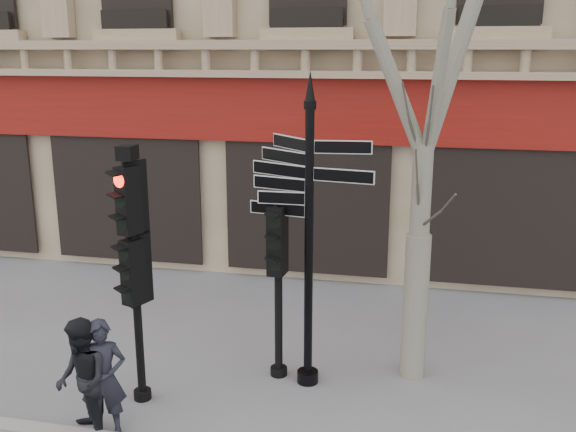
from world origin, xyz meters
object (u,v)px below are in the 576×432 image
Objects in this scene: traffic_signal_main at (133,245)px; pedestrian_b at (82,381)px; fingerpost at (309,181)px; traffic_signal_secondary at (278,259)px; pedestrian_a at (104,379)px.

pedestrian_b is (-0.29, -1.02, -1.47)m from traffic_signal_main.
pedestrian_b is (-2.48, -1.97, -2.23)m from fingerpost.
traffic_signal_secondary is at bearing 52.98° from traffic_signal_main.
pedestrian_a is (-2.27, -1.83, -2.25)m from fingerpost.
traffic_signal_main reaches higher than pedestrian_b.
fingerpost is at bearing 90.69° from pedestrian_b.
fingerpost is at bearing 44.64° from traffic_signal_main.
traffic_signal_secondary is 1.65× the size of pedestrian_b.
fingerpost is 2.90× the size of pedestrian_a.
pedestrian_a is at bearing -122.30° from fingerpost.
fingerpost reaches higher than traffic_signal_main.
traffic_signal_secondary is at bearing -175.58° from fingerpost.
pedestrian_b is at bearing -168.55° from pedestrian_a.
pedestrian_a is (-1.80, -1.95, -1.06)m from traffic_signal_secondary.
traffic_signal_secondary reaches higher than pedestrian_b.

